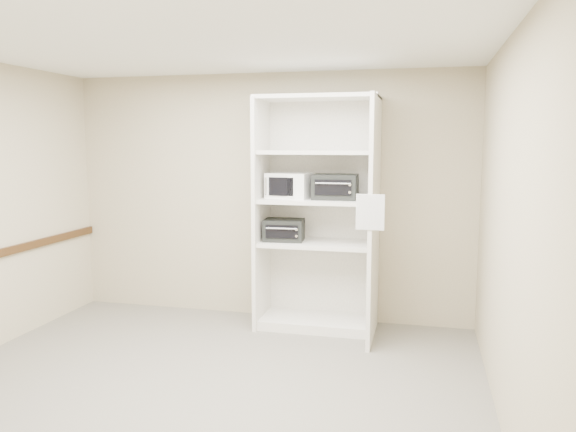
% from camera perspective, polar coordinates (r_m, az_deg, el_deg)
% --- Properties ---
extents(floor, '(4.50, 4.00, 0.01)m').
position_cam_1_polar(floor, '(4.74, -8.87, -16.87)').
color(floor, slate).
rests_on(floor, ground).
extents(ceiling, '(4.50, 4.00, 0.01)m').
position_cam_1_polar(ceiling, '(4.39, -9.60, 17.25)').
color(ceiling, white).
extents(wall_back, '(4.50, 0.02, 2.70)m').
position_cam_1_polar(wall_back, '(6.24, -2.08, 1.97)').
color(wall_back, '#B1A98B').
rests_on(wall_back, ground).
extents(wall_front, '(4.50, 0.02, 2.70)m').
position_cam_1_polar(wall_front, '(2.67, -26.21, -6.20)').
color(wall_front, '#B1A98B').
rests_on(wall_front, ground).
extents(wall_right, '(0.02, 4.00, 2.70)m').
position_cam_1_polar(wall_right, '(4.06, 21.47, -1.49)').
color(wall_right, '#B1A98B').
rests_on(wall_right, ground).
extents(shelving_unit, '(1.24, 0.92, 2.42)m').
position_cam_1_polar(shelving_unit, '(5.83, 3.44, -0.59)').
color(shelving_unit, white).
rests_on(shelving_unit, floor).
extents(microwave, '(0.48, 0.39, 0.26)m').
position_cam_1_polar(microwave, '(5.88, 0.17, 3.12)').
color(microwave, white).
rests_on(microwave, shelving_unit).
extents(toaster_oven_upper, '(0.45, 0.34, 0.26)m').
position_cam_1_polar(toaster_oven_upper, '(5.77, 4.82, 2.97)').
color(toaster_oven_upper, black).
rests_on(toaster_oven_upper, shelving_unit).
extents(toaster_oven_lower, '(0.43, 0.34, 0.23)m').
position_cam_1_polar(toaster_oven_lower, '(5.91, -0.40, -1.43)').
color(toaster_oven_lower, black).
rests_on(toaster_oven_lower, shelving_unit).
extents(paper_sign, '(0.25, 0.01, 0.32)m').
position_cam_1_polar(paper_sign, '(5.11, 8.35, 0.38)').
color(paper_sign, white).
rests_on(paper_sign, shelving_unit).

